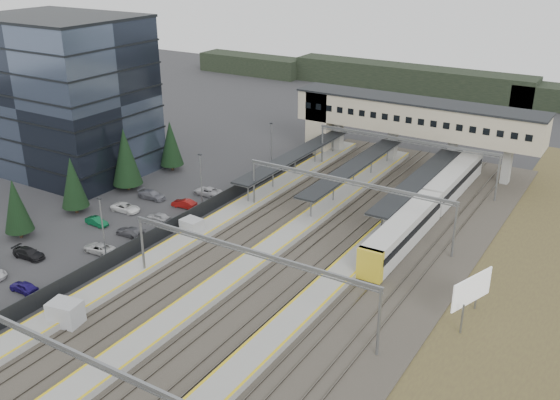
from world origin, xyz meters
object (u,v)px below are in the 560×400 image
Objects in this scene: relay_cabin_near at (66,314)px; train at (430,205)px; office_building at (65,96)px; footbridge at (399,118)px; billboard at (472,291)px; relay_cabin_far at (192,228)px.

train reaches higher than relay_cabin_near.
office_building is 7.16× the size of relay_cabin_near.
relay_cabin_near is 0.08× the size of train.
footbridge is at bearing 123.44° from train.
footbridge reaches higher than billboard.
relay_cabin_near is at bearing -42.37° from office_building.
relay_cabin_near is 47.86m from train.
train is (12.30, -18.62, -5.84)m from footbridge.
footbridge is (11.56, 39.35, 6.79)m from relay_cabin_far.
relay_cabin_far is 35.33m from billboard.
billboard is at bearing -62.02° from train.
relay_cabin_far is at bearing -106.38° from footbridge.
relay_cabin_near is at bearing -117.04° from train.
train reaches higher than relay_cabin_far.
relay_cabin_far is (32.14, -9.35, -11.05)m from office_building.
footbridge is 46.76m from billboard.
office_building reaches higher than relay_cabin_near.
billboard is (67.39, -10.06, -8.80)m from office_building.
billboard is at bearing -1.16° from relay_cabin_far.
relay_cabin_near is at bearing -98.78° from footbridge.
office_building is 4.29× the size of billboard.
train is at bearing 117.98° from billboard.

